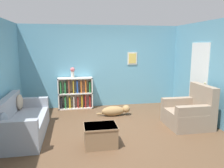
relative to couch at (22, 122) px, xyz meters
name	(u,v)px	position (x,y,z in m)	size (l,w,h in m)	color
ground_plane	(115,131)	(2.07, -0.09, -0.31)	(14.00, 14.00, 0.00)	brown
wall_back	(102,66)	(2.07, 2.16, 0.99)	(5.60, 0.13, 2.60)	#609EB7
wall_right	(217,74)	(4.62, -0.08, 0.98)	(0.16, 5.00, 2.60)	#609EB7
couch	(22,122)	(0.00, 0.00, 0.00)	(0.85, 1.89, 0.87)	#9399A3
bookshelf	(75,94)	(1.20, 1.96, 0.16)	(1.07, 0.28, 0.98)	silver
recliner_chair	(190,113)	(3.96, -0.09, 0.03)	(0.98, 0.97, 1.03)	gray
coffee_table	(100,135)	(1.64, -0.77, -0.08)	(0.65, 0.51, 0.43)	#846647
dog	(115,111)	(2.30, 1.01, -0.17)	(0.96, 0.25, 0.29)	#9E7A4C
vase	(73,72)	(1.13, 1.94, 0.85)	(0.14, 0.14, 0.32)	silver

